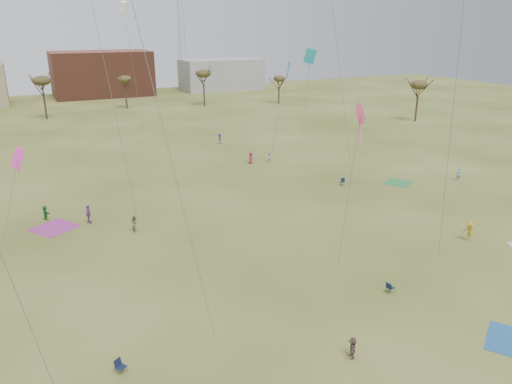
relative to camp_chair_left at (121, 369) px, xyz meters
name	(u,v)px	position (x,y,z in m)	size (l,w,h in m)	color
ground	(335,323)	(13.74, -1.31, -0.26)	(260.00, 260.00, 0.00)	#3F4F18
spectator_fore_b	(135,223)	(5.26, 19.76, 0.54)	(0.78, 0.61, 1.61)	#897257
spectator_fore_c	(352,348)	(12.63, -4.62, 0.42)	(1.26, 0.40, 1.36)	brown
flyer_mid_b	(469,231)	(32.24, 4.16, 0.68)	(1.21, 0.69, 1.87)	#AE8B20
flyer_mid_c	(458,174)	(45.78, 17.77, 0.59)	(0.62, 0.41, 1.70)	#6D97B6
spectator_mid_d	(89,214)	(1.57, 23.72, 0.68)	(1.11, 0.46, 1.89)	#7F3C91
spectator_mid_e	(269,157)	(28.25, 36.00, 0.50)	(0.74, 0.57, 1.51)	silver
flyer_far_a	(45,213)	(-2.25, 26.56, 0.51)	(1.42, 0.45, 1.53)	#287833
flyer_far_b	(251,158)	(25.53, 36.61, 0.56)	(0.80, 0.52, 1.63)	#A41C42
flyer_far_c	(220,139)	(26.06, 49.77, 0.58)	(1.09, 0.63, 1.69)	#2C1F90
blanket_plum	(54,228)	(-1.71, 23.95, -0.26)	(3.64, 3.64, 0.03)	#A4328B
blanket_olive	(398,183)	(38.27, 20.31, -0.26)	(2.97, 2.97, 0.03)	#2F8243
camp_chair_left	(121,369)	(0.00, 0.00, 0.00)	(0.72, 0.73, 0.87)	#121933
camp_chair_center	(390,289)	(19.63, 0.15, 0.00)	(0.63, 0.59, 0.87)	#142039
camp_chair_right	(342,183)	(31.41, 22.65, 0.00)	(0.72, 0.70, 0.87)	#121C33
kites_aloft	(164,10)	(12.90, 32.26, 20.10)	(47.93, 62.78, 27.35)	red
tree_line	(95,87)	(10.89, 77.81, 6.83)	(117.44, 49.32, 8.91)	#3A2B1E
building_brick	(102,74)	(18.74, 118.69, 5.74)	(26.00, 16.00, 12.00)	brown
building_grey	(222,74)	(53.74, 116.69, 4.24)	(24.00, 12.00, 9.00)	gray
radio_tower	(181,23)	(43.74, 123.69, 18.95)	(1.51, 1.72, 41.00)	#9EA3A8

